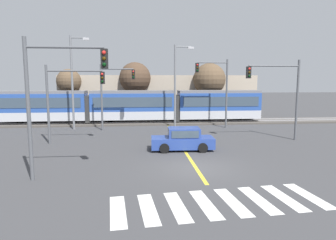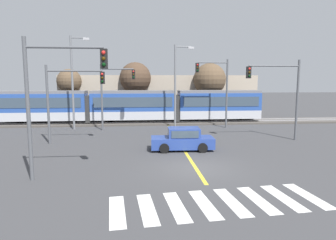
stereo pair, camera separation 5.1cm
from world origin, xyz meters
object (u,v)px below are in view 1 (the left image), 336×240
at_px(traffic_light_mid_left, 68,92).
at_px(bare_tree_east, 209,80).
at_px(traffic_light_near_left, 54,88).
at_px(traffic_light_mid_right, 280,87).
at_px(light_rail_tram, 133,105).
at_px(street_lamp_west, 74,78).
at_px(street_lamp_centre, 177,81).
at_px(bare_tree_west, 135,78).
at_px(traffic_light_far_right, 217,83).
at_px(traffic_light_far_left, 113,87).
at_px(sedan_crossing, 183,140).
at_px(bare_tree_far_west, 69,81).

xyz_separation_m(traffic_light_mid_left, bare_tree_east, (14.24, 15.40, 0.94)).
bearing_deg(traffic_light_mid_left, traffic_light_near_left, -81.14).
height_order(traffic_light_near_left, traffic_light_mid_right, traffic_light_near_left).
distance_m(light_rail_tram, bare_tree_east, 11.35).
bearing_deg(street_lamp_west, street_lamp_centre, 0.64).
xyz_separation_m(light_rail_tram, traffic_light_mid_right, (11.57, -10.46, 2.11)).
height_order(street_lamp_west, bare_tree_east, street_lamp_west).
relative_size(traffic_light_mid_left, bare_tree_west, 0.83).
height_order(traffic_light_mid_left, street_lamp_west, street_lamp_west).
distance_m(traffic_light_far_right, traffic_light_mid_right, 7.43).
relative_size(traffic_light_mid_right, street_lamp_west, 0.71).
height_order(traffic_light_far_left, traffic_light_near_left, traffic_light_near_left).
distance_m(traffic_light_mid_left, street_lamp_west, 6.92).
relative_size(sedan_crossing, bare_tree_far_west, 0.69).
relative_size(light_rail_tram, traffic_light_mid_left, 4.81).
distance_m(traffic_light_near_left, bare_tree_east, 27.12).
xyz_separation_m(bare_tree_west, bare_tree_east, (9.49, -0.36, -0.18)).
xyz_separation_m(sedan_crossing, traffic_light_near_left, (-6.79, -5.52, 3.65)).
height_order(traffic_light_far_left, traffic_light_mid_right, traffic_light_mid_right).
bearing_deg(traffic_light_near_left, street_lamp_centre, 63.55).
xyz_separation_m(sedan_crossing, traffic_light_mid_right, (8.03, 2.62, 3.46)).
distance_m(light_rail_tram, sedan_crossing, 13.62).
relative_size(traffic_light_near_left, bare_tree_far_west, 1.08).
distance_m(traffic_light_far_right, street_lamp_centre, 3.96).
height_order(traffic_light_far_right, street_lamp_centre, street_lamp_centre).
height_order(sedan_crossing, traffic_light_near_left, traffic_light_near_left).
bearing_deg(traffic_light_far_right, street_lamp_west, 178.35).
relative_size(traffic_light_mid_left, bare_tree_east, 0.84).
relative_size(sedan_crossing, street_lamp_centre, 0.52).
xyz_separation_m(bare_tree_far_west, bare_tree_west, (8.21, -0.16, 0.43)).
bearing_deg(bare_tree_west, light_rail_tram, -91.85).
xyz_separation_m(traffic_light_far_left, traffic_light_near_left, (-1.44, -14.41, 0.30)).
relative_size(street_lamp_west, bare_tree_west, 1.27).
bearing_deg(bare_tree_east, traffic_light_far_left, -140.61).
xyz_separation_m(traffic_light_mid_left, traffic_light_far_right, (12.86, 6.37, 0.55)).
distance_m(traffic_light_near_left, street_lamp_centre, 17.11).
bearing_deg(traffic_light_mid_left, bare_tree_west, 73.25).
relative_size(light_rail_tram, bare_tree_west, 4.00).
bearing_deg(traffic_light_far_left, bare_tree_east, 39.39).
height_order(bare_tree_far_west, bare_tree_west, bare_tree_west).
bearing_deg(bare_tree_far_west, bare_tree_west, -1.14).
bearing_deg(traffic_light_mid_left, traffic_light_far_right, 26.34).
bearing_deg(bare_tree_east, traffic_light_far_right, -98.67).
relative_size(traffic_light_far_left, traffic_light_mid_right, 0.98).
bearing_deg(sedan_crossing, bare_tree_east, 71.50).
bearing_deg(bare_tree_far_west, bare_tree_east, -1.70).
bearing_deg(traffic_light_near_left, street_lamp_west, 98.53).
xyz_separation_m(light_rail_tram, street_lamp_west, (-5.53, -3.40, 2.92)).
bearing_deg(street_lamp_centre, sedan_crossing, -94.83).
bearing_deg(bare_tree_west, traffic_light_mid_right, -54.66).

